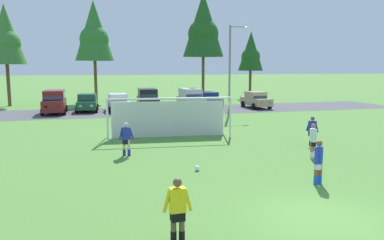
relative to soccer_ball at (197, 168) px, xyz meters
name	(u,v)px	position (x,y,z in m)	size (l,w,h in m)	color
ground_plane	(188,132)	(2.01, 9.29, -0.11)	(400.00, 400.00, 0.00)	#518438
parking_lot_strip	(155,111)	(2.01, 22.24, -0.11)	(52.00, 8.40, 0.01)	#4C4C51
soccer_ball	(197,168)	(0.00, 0.00, 0.00)	(0.22, 0.22, 0.22)	white
soccer_goal	(169,116)	(0.45, 7.82, 1.18)	(7.56, 2.60, 2.57)	white
referee	(178,211)	(-2.26, -6.13, 0.71)	(0.74, 0.26, 1.64)	brown
player_striker_near	(319,162)	(3.76, -2.91, 0.71)	(0.61, 0.55, 1.64)	brown
player_midfield_center	(312,131)	(7.38, 3.11, 0.71)	(0.43, 0.69, 1.64)	brown
player_defender_far	(313,141)	(5.88, 0.72, 0.71)	(0.38, 0.70, 1.64)	#936B4C
player_winger_left	(126,139)	(-2.56, 3.51, 0.71)	(0.75, 0.32, 1.64)	beige
parked_car_slot_far_left	(54,102)	(-7.37, 22.46, 1.00)	(2.14, 4.60, 2.16)	maroon
parked_car_slot_left	(87,102)	(-4.43, 23.44, 0.77)	(2.20, 4.28, 1.72)	#194C2D
parked_car_slot_center_left	(118,102)	(-1.52, 22.73, 0.77)	(2.22, 4.30, 1.72)	silver
parked_car_slot_center	(148,99)	(1.42, 22.90, 1.00)	(2.34, 4.70, 2.16)	black
parked_car_slot_center_right	(191,99)	(5.64, 22.02, 1.00)	(2.14, 4.60, 2.16)	#B2B2BC
parked_car_slot_right	(208,100)	(7.86, 23.08, 0.77)	(2.15, 4.26, 1.72)	navy
parked_car_slot_far_right	(256,100)	(12.85, 22.06, 0.77)	(2.15, 4.26, 1.72)	tan
tree_left_edge	(5,36)	(-12.78, 31.01, 7.52)	(4.16, 4.16, 11.09)	brown
tree_mid_left	(94,33)	(-3.39, 32.99, 8.30)	(4.58, 4.58, 12.22)	brown
tree_center_back	(203,27)	(9.67, 30.94, 9.15)	(5.04, 5.04, 13.45)	brown
tree_mid_right	(251,53)	(17.55, 34.22, 6.20)	(3.45, 3.45, 9.20)	brown
street_lamp	(231,69)	(8.29, 17.63, 4.02)	(2.00, 0.32, 7.98)	slate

